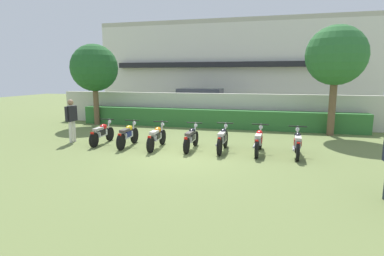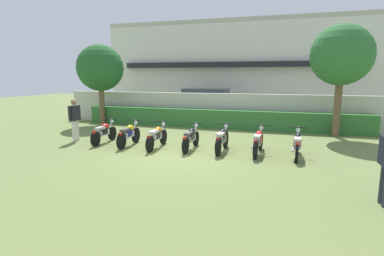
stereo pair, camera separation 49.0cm
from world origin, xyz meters
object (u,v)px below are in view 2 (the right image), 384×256
(parked_car, at_px, (208,104))
(motorcycle_in_row_5, at_px, (258,141))
(motorcycle_in_row_0, at_px, (104,132))
(motorcycle_in_row_1, at_px, (129,134))
(tree_far_side, at_px, (342,56))
(motorcycle_in_row_4, at_px, (222,139))
(tree_near_inspector, at_px, (100,68))
(motorcycle_in_row_3, at_px, (191,138))
(motorcycle_in_row_2, at_px, (157,136))
(motorcycle_in_row_6, at_px, (297,144))
(inspector_person, at_px, (75,116))

(parked_car, xyz_separation_m, motorcycle_in_row_5, (3.78, -8.19, -0.48))
(motorcycle_in_row_0, relative_size, motorcycle_in_row_1, 0.99)
(tree_far_side, bearing_deg, motorcycle_in_row_4, -135.79)
(tree_near_inspector, xyz_separation_m, motorcycle_in_row_1, (4.07, -4.51, -2.63))
(motorcycle_in_row_3, distance_m, motorcycle_in_row_4, 1.16)
(motorcycle_in_row_2, distance_m, motorcycle_in_row_3, 1.30)
(motorcycle_in_row_2, distance_m, motorcycle_in_row_6, 4.97)
(tree_near_inspector, relative_size, inspector_person, 2.51)
(parked_car, bearing_deg, motorcycle_in_row_4, -72.49)
(parked_car, bearing_deg, tree_far_side, -29.98)
(motorcycle_in_row_6, bearing_deg, tree_far_side, -19.90)
(motorcycle_in_row_2, distance_m, motorcycle_in_row_4, 2.45)
(motorcycle_in_row_3, relative_size, motorcycle_in_row_4, 0.98)
(motorcycle_in_row_1, relative_size, motorcycle_in_row_2, 0.95)
(motorcycle_in_row_1, distance_m, motorcycle_in_row_4, 3.62)
(motorcycle_in_row_3, height_order, inspector_person, inspector_person)
(motorcycle_in_row_1, height_order, inspector_person, inspector_person)
(motorcycle_in_row_6, bearing_deg, parked_car, 34.20)
(parked_car, bearing_deg, motorcycle_in_row_3, -80.14)
(tree_near_inspector, xyz_separation_m, motorcycle_in_row_3, (6.53, -4.40, -2.64))
(tree_far_side, relative_size, inspector_person, 2.79)
(motorcycle_in_row_4, distance_m, inspector_person, 6.20)
(motorcycle_in_row_0, bearing_deg, motorcycle_in_row_5, -91.67)
(motorcycle_in_row_0, xyz_separation_m, inspector_person, (-1.35, 0.02, 0.60))
(parked_car, height_order, motorcycle_in_row_2, parked_car)
(tree_near_inspector, relative_size, motorcycle_in_row_0, 2.40)
(motorcycle_in_row_0, bearing_deg, motorcycle_in_row_4, -91.88)
(tree_near_inspector, xyz_separation_m, tree_far_side, (12.00, -0.19, 0.45))
(motorcycle_in_row_2, relative_size, motorcycle_in_row_3, 1.06)
(motorcycle_in_row_4, xyz_separation_m, inspector_person, (-6.17, 0.05, 0.58))
(parked_car, distance_m, motorcycle_in_row_0, 8.50)
(motorcycle_in_row_0, height_order, motorcycle_in_row_6, motorcycle_in_row_6)
(motorcycle_in_row_5, xyz_separation_m, motorcycle_in_row_6, (1.27, -0.08, -0.00))
(motorcycle_in_row_2, bearing_deg, motorcycle_in_row_4, -87.93)
(tree_near_inspector, relative_size, motorcycle_in_row_5, 2.26)
(tree_near_inspector, relative_size, motorcycle_in_row_3, 2.39)
(motorcycle_in_row_1, relative_size, motorcycle_in_row_4, 0.98)
(motorcycle_in_row_0, relative_size, motorcycle_in_row_3, 1.00)
(motorcycle_in_row_4, bearing_deg, motorcycle_in_row_6, -90.19)
(motorcycle_in_row_1, distance_m, motorcycle_in_row_3, 2.47)
(tree_far_side, xyz_separation_m, motorcycle_in_row_3, (-5.47, -4.21, -3.09))
(motorcycle_in_row_1, xyz_separation_m, motorcycle_in_row_3, (2.47, 0.11, -0.01))
(motorcycle_in_row_4, bearing_deg, tree_far_side, -44.49)
(motorcycle_in_row_3, xyz_separation_m, motorcycle_in_row_5, (2.42, 0.03, 0.02))
(motorcycle_in_row_3, bearing_deg, motorcycle_in_row_2, 96.65)
(motorcycle_in_row_3, bearing_deg, motorcycle_in_row_5, -88.55)
(motorcycle_in_row_0, xyz_separation_m, motorcycle_in_row_5, (6.08, -0.02, 0.02))
(tree_far_side, height_order, motorcycle_in_row_5, tree_far_side)
(motorcycle_in_row_1, bearing_deg, parked_car, -9.03)
(motorcycle_in_row_1, distance_m, inspector_person, 2.62)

